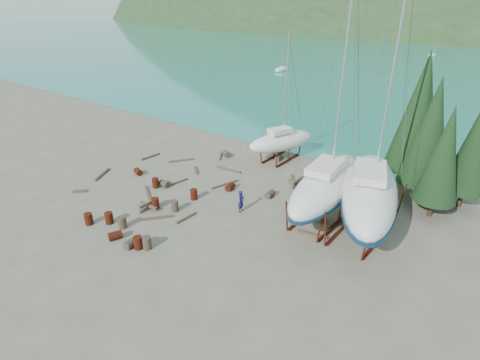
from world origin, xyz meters
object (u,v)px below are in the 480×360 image
Objects in this scene: large_sailboat_far at (370,191)px; worker at (241,201)px; large_sailboat_near at (327,184)px; small_sailboat_shore at (282,141)px.

worker is (-8.52, -3.18, -2.23)m from large_sailboat_far.
large_sailboat_near reaches higher than small_sailboat_shore.
large_sailboat_far reaches higher than worker.
large_sailboat_far is 14.11m from small_sailboat_shore.
small_sailboat_shore is at bearing 127.86° from large_sailboat_far.
small_sailboat_shore is (-8.71, 7.96, -0.84)m from large_sailboat_near.
large_sailboat_far is (3.01, 0.19, 0.28)m from large_sailboat_near.
worker is (3.20, -10.96, -1.12)m from small_sailboat_shore.
large_sailboat_near is at bearing -74.35° from worker.
large_sailboat_far is at bearing -1.24° from large_sailboat_near.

